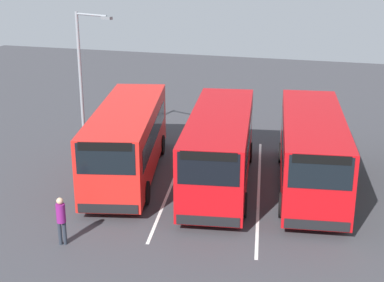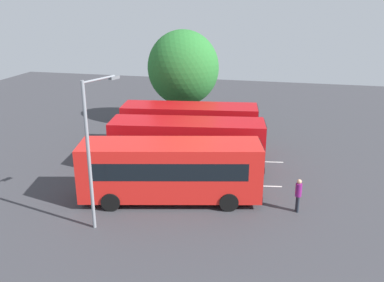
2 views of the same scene
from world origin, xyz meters
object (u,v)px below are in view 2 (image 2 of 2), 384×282
object	(u,v)px
pedestrian	(298,193)
street_lamp	(92,145)
depot_tree	(183,68)
bus_far_left	(171,170)
bus_center_right	(190,125)
bus_center_left	(188,144)

from	to	relation	value
pedestrian	street_lamp	distance (m)	10.31
pedestrian	depot_tree	distance (m)	16.94
bus_far_left	pedestrian	bearing A→B (deg)	-11.07
bus_center_right	bus_far_left	bearing A→B (deg)	-91.50
street_lamp	depot_tree	size ratio (longest dim) A/B	0.88
depot_tree	bus_center_left	bearing A→B (deg)	-74.43
pedestrian	depot_tree	xyz separation A→B (m)	(-9.32, 13.64, 3.78)
bus_far_left	bus_center_right	xyz separation A→B (m)	(-0.86, 8.03, 0.00)
bus_center_right	street_lamp	size ratio (longest dim) A/B	1.38
bus_far_left	depot_tree	xyz separation A→B (m)	(-2.80, 13.83, 3.06)
bus_center_left	depot_tree	world-z (taller)	depot_tree
pedestrian	street_lamp	world-z (taller)	street_lamp
pedestrian	depot_tree	size ratio (longest dim) A/B	0.22
bus_far_left	bus_center_left	xyz separation A→B (m)	(-0.11, 4.20, 0.00)
bus_far_left	street_lamp	xyz separation A→B (m)	(-2.70, -3.32, 2.28)
bus_far_left	pedestrian	distance (m)	6.56
bus_far_left	pedestrian	size ratio (longest dim) A/B	5.47
pedestrian	bus_far_left	bearing A→B (deg)	-17.54
bus_center_left	pedestrian	size ratio (longest dim) A/B	5.44
bus_center_right	bus_center_left	bearing A→B (deg)	-86.63
depot_tree	street_lamp	bearing A→B (deg)	-89.69
bus_center_right	depot_tree	xyz separation A→B (m)	(-1.94, 5.79, 3.06)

